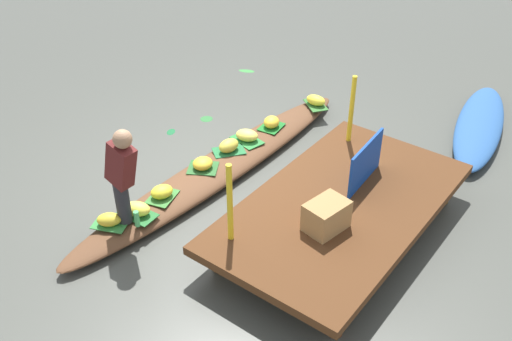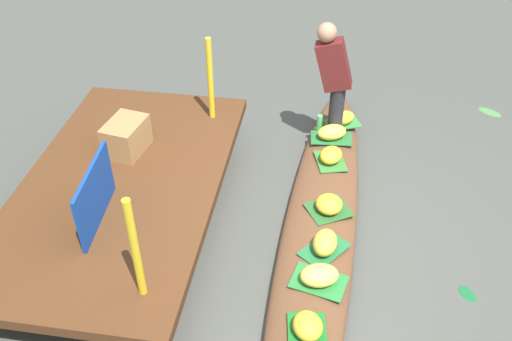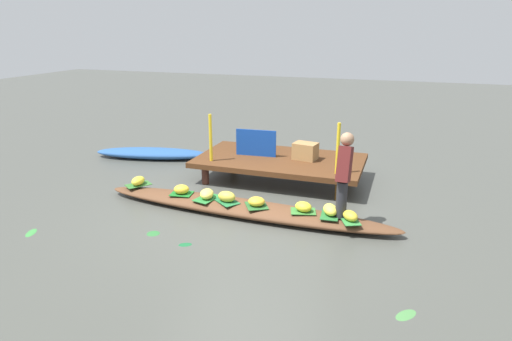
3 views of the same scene
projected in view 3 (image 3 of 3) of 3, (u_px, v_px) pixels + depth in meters
The scene contains 30 objects.
canal_water at pixel (243, 214), 7.22m from camera, with size 40.00×40.00×0.00m, color #464741.
dock_platform at pixel (280, 161), 8.73m from camera, with size 3.20×1.80×0.44m.
vendor_boat at pixel (243, 208), 7.19m from camera, with size 5.03×0.66×0.20m, color brown.
moored_boat at pixel (152, 153), 10.23m from camera, with size 2.63×0.64×0.23m, color #295392.
leaf_mat_0 at pixel (138, 185), 7.94m from camera, with size 0.43×0.25×0.01m, color #30682B.
banana_bunch_0 at pixel (138, 181), 7.91m from camera, with size 0.31×0.19×0.15m, color yellow.
leaf_mat_1 at pixel (257, 206), 7.02m from camera, with size 0.37×0.32×0.01m, color #265A27.
banana_bunch_1 at pixel (257, 201), 6.99m from camera, with size 0.27×0.25×0.14m, color gold.
leaf_mat_2 at pixel (182, 194), 7.52m from camera, with size 0.36×0.28×0.01m, color #186622.
banana_bunch_2 at pixel (181, 189), 7.49m from camera, with size 0.26×0.22×0.16m, color yellow.
leaf_mat_3 at pixel (227, 201), 7.18m from camera, with size 0.42×0.27×0.01m, color #206634.
banana_bunch_3 at pixel (227, 197), 7.16m from camera, with size 0.30×0.20×0.17m, color gold.
leaf_mat_4 at pixel (207, 198), 7.32m from camera, with size 0.44×0.29×0.01m, color #277332.
banana_bunch_4 at pixel (207, 194), 7.29m from camera, with size 0.31×0.22×0.15m, color #ECD653.
leaf_mat_5 at pixel (303, 211), 6.80m from camera, with size 0.38×0.28×0.01m, color #34722F.
banana_bunch_5 at pixel (303, 207), 6.78m from camera, with size 0.27×0.22×0.15m, color yellow.
leaf_mat_6 at pixel (330, 214), 6.68m from camera, with size 0.44×0.26×0.01m, color #24642D.
banana_bunch_6 at pixel (330, 210), 6.66m from camera, with size 0.32×0.20×0.16m, color #F9E249.
leaf_mat_7 at pixel (350, 220), 6.49m from camera, with size 0.38×0.24×0.01m, color #317F3A.
banana_bunch_7 at pixel (350, 216), 6.46m from camera, with size 0.27×0.18×0.14m, color gold.
vendor_person at pixel (344, 170), 6.46m from camera, with size 0.20×0.42×1.25m.
water_bottle at pixel (341, 206), 6.74m from camera, with size 0.06×0.06×0.20m, color #4DB763.
market_banner at pixel (256, 143), 8.79m from camera, with size 0.81×0.03×0.53m, color #123C99.
railing_post_west at pixel (211, 138), 8.41m from camera, with size 0.06×0.06×0.90m, color yellow.
railing_post_east at pixel (338, 149), 7.66m from camera, with size 0.06×0.06×0.90m, color yellow.
produce_crate at pixel (305, 151), 8.59m from camera, with size 0.44×0.32×0.32m, color #9C7444.
drifting_plant_0 at pixel (153, 233), 6.53m from camera, with size 0.19×0.19×0.01m, color #2A6731.
drifting_plant_1 at pixel (185, 244), 6.19m from camera, with size 0.19×0.12×0.01m, color #175A2F.
drifting_plant_2 at pixel (406, 315), 4.68m from camera, with size 0.29×0.14×0.01m, color #457F41.
drifting_plant_3 at pixel (31, 233), 6.55m from camera, with size 0.28×0.13×0.01m, color #37843B.
Camera 3 is at (2.37, -6.22, 2.90)m, focal length 31.25 mm.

